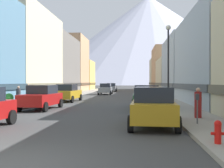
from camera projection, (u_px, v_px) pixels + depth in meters
The scene contains 24 objects.
sidewalk_left at pixel (74, 94), 41.49m from camera, with size 2.50×100.00×0.15m, color gray.
sidewalk_right at pixel (156, 95), 40.47m from camera, with size 2.50×100.00×0.15m, color gray.
storefront_left_2 at pixel (17, 56), 32.97m from camera, with size 8.19×13.39×10.80m.
storefront_left_3 at pixel (50, 66), 46.13m from camera, with size 8.20×12.99×9.83m.
storefront_left_4 at pixel (69, 65), 58.00m from camera, with size 7.31×10.25×11.74m.
storefront_left_5 at pixel (78, 76), 68.21m from camera, with size 7.99×9.01×7.35m.
storefront_right_2 at pixel (193, 68), 36.95m from camera, with size 7.50×13.31×8.04m.
storefront_right_3 at pixel (179, 76), 50.13m from camera, with size 8.20×12.13×6.31m.
storefront_right_4 at pixel (172, 70), 62.66m from camera, with size 9.13×12.51×10.05m.
storefront_right_5 at pixel (165, 75), 73.85m from camera, with size 8.51×8.79×8.29m.
car_left_1 at pixel (42, 97), 19.59m from camera, with size 2.22×4.47×1.78m.
car_left_2 at pixel (68, 93), 27.32m from camera, with size 2.25×4.48×1.78m.
car_right_0 at pixel (153, 106), 12.06m from camera, with size 2.23×4.48×1.78m.
car_right_1 at pixel (146, 97), 19.19m from camera, with size 2.10×4.42×1.78m.
car_driving_0 at pixel (106, 89), 43.07m from camera, with size 2.06×4.40×1.78m.
car_driving_1 at pixel (111, 87), 54.46m from camera, with size 2.06×4.40×1.78m.
fire_hydrant_near at pixel (218, 131), 8.02m from camera, with size 0.40×0.22×0.70m.
parking_meter_near at pixel (197, 104), 11.89m from camera, with size 0.14×0.10×1.33m.
potted_plant_0 at pixel (9, 99), 21.33m from camera, with size 0.72×0.72×0.96m.
pedestrian_0 at pixel (198, 104), 13.84m from camera, with size 0.36×0.36×1.56m.
pedestrian_1 at pixel (28, 94), 23.36m from camera, with size 0.36×0.36×1.65m.
pedestrian_2 at pixel (18, 96), 21.34m from camera, with size 0.36×0.36×1.53m.
streetlamp_right at pixel (168, 54), 18.80m from camera, with size 0.36×0.36×5.86m.
mountain_backdrop at pixel (149, 40), 263.47m from camera, with size 227.11×227.11×86.65m, color silver.
Camera 1 is at (2.93, -5.86, 2.00)m, focal length 42.94 mm.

